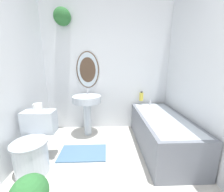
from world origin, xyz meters
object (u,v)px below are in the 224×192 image
at_px(bathtub, 161,131).
at_px(shampoo_bottle, 141,96).
at_px(toilet_paper_roll, 38,107).
at_px(pedestal_sink, 87,105).
at_px(toilet, 34,146).

distance_m(bathtub, shampoo_bottle, 0.79).
bearing_deg(toilet_paper_roll, shampoo_bottle, 27.59).
distance_m(pedestal_sink, shampoo_bottle, 1.06).
relative_size(toilet, shampoo_bottle, 3.83).
bearing_deg(bathtub, toilet, -167.95).
distance_m(toilet, bathtub, 1.79).
bearing_deg(pedestal_sink, bathtub, -21.44).
xyz_separation_m(toilet, pedestal_sink, (0.55, 0.85, 0.27)).
distance_m(pedestal_sink, bathtub, 1.33).
relative_size(toilet, bathtub, 0.48).
xyz_separation_m(pedestal_sink, bathtub, (1.21, -0.47, -0.31)).
height_order(toilet, bathtub, toilet).
bearing_deg(bathtub, toilet_paper_roll, -174.37).
xyz_separation_m(toilet, bathtub, (1.75, 0.37, -0.04)).
bearing_deg(shampoo_bottle, toilet_paper_roll, -152.41).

